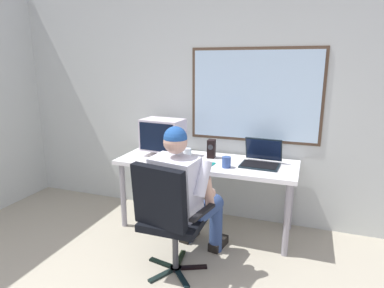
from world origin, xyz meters
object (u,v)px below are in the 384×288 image
object	(u,v)px
laptop	(261,158)
cd_case	(207,164)
desk_speaker	(211,149)
crt_monitor	(163,135)
office_chair	(168,213)
coffee_mug	(226,162)
person_seated	(184,192)
desk	(206,168)
wine_glass	(187,153)

from	to	relation	value
laptop	cd_case	distance (m)	0.54
desk_speaker	crt_monitor	bearing A→B (deg)	-169.48
desk_speaker	laptop	bearing A→B (deg)	-6.22
office_chair	coffee_mug	bearing A→B (deg)	69.19
office_chair	crt_monitor	world-z (taller)	crt_monitor
person_seated	crt_monitor	bearing A→B (deg)	126.63
person_seated	crt_monitor	world-z (taller)	person_seated
desk	wine_glass	bearing A→B (deg)	-132.11
desk	crt_monitor	distance (m)	0.58
wine_glass	cd_case	xyz separation A→B (m)	(0.19, 0.04, -0.10)
desk	person_seated	distance (m)	0.65
laptop	wine_glass	world-z (taller)	laptop
desk_speaker	office_chair	bearing A→B (deg)	-93.01
cd_case	coffee_mug	bearing A→B (deg)	-8.33
person_seated	desk_speaker	xyz separation A→B (m)	(0.01, 0.77, 0.19)
crt_monitor	wine_glass	size ratio (longest dim) A/B	2.92
desk	desk_speaker	bearing A→B (deg)	82.71
desk	crt_monitor	xyz separation A→B (m)	(-0.49, 0.03, 0.30)
desk	crt_monitor	bearing A→B (deg)	176.98
person_seated	laptop	world-z (taller)	person_seated
desk	coffee_mug	distance (m)	0.32
wine_glass	laptop	bearing A→B (deg)	18.06
desk	coffee_mug	bearing A→B (deg)	-31.69
office_chair	desk_speaker	distance (m)	1.05
office_chair	coffee_mug	distance (m)	0.83
crt_monitor	coffee_mug	bearing A→B (deg)	-13.50
person_seated	desk_speaker	distance (m)	0.79
desk	coffee_mug	size ratio (longest dim) A/B	17.15
laptop	coffee_mug	size ratio (longest dim) A/B	3.57
crt_monitor	coffee_mug	distance (m)	0.78
wine_glass	person_seated	bearing A→B (deg)	-72.59
desk	wine_glass	xyz separation A→B (m)	(-0.15, -0.16, 0.19)
desk	coffee_mug	world-z (taller)	coffee_mug
desk_speaker	cd_case	bearing A→B (deg)	-84.26
office_chair	desk_speaker	xyz separation A→B (m)	(0.05, 1.01, 0.27)
person_seated	desk_speaker	bearing A→B (deg)	89.32
laptop	wine_glass	size ratio (longest dim) A/B	2.43
office_chair	laptop	size ratio (longest dim) A/B	2.59
desk	crt_monitor	size ratio (longest dim) A/B	3.99
crt_monitor	desk_speaker	size ratio (longest dim) A/B	2.36
person_seated	desk_speaker	size ratio (longest dim) A/B	6.44
cd_case	desk	bearing A→B (deg)	108.14
wine_glass	cd_case	distance (m)	0.22
wine_glass	coffee_mug	distance (m)	0.39
desk	office_chair	world-z (taller)	office_chair
person_seated	cd_case	xyz separation A→B (m)	(0.03, 0.52, 0.09)
wine_glass	desk_speaker	size ratio (longest dim) A/B	0.81
office_chair	wine_glass	bearing A→B (deg)	98.35
crt_monitor	laptop	size ratio (longest dim) A/B	1.20
person_seated	coffee_mug	bearing A→B (deg)	64.27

